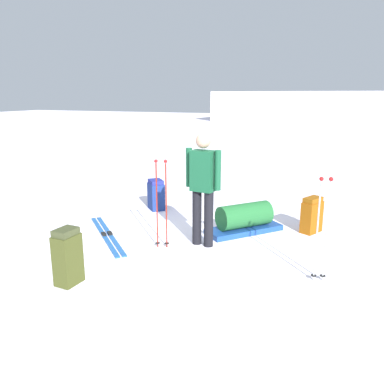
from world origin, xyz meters
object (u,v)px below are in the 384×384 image
object	(u,v)px
backpack_large_dark	(156,195)
ski_poles_planted_near	(322,224)
backpack_small_spare	(68,257)
backpack_bright	(312,215)
ski_poles_planted_far	(161,200)
ski_pair_near	(107,235)
skier_standing	(203,184)
gear_sled	(244,219)

from	to	relation	value
backpack_large_dark	ski_poles_planted_near	size ratio (longest dim) A/B	0.46
backpack_large_dark	backpack_small_spare	world-z (taller)	backpack_small_spare
backpack_bright	ski_poles_planted_near	world-z (taller)	ski_poles_planted_near
ski_poles_planted_near	ski_poles_planted_far	size ratio (longest dim) A/B	0.98
ski_pair_near	backpack_large_dark	size ratio (longest dim) A/B	2.50
backpack_small_spare	ski_poles_planted_far	distance (m)	1.62
backpack_small_spare	backpack_large_dark	bearing A→B (deg)	97.72
skier_standing	backpack_large_dark	xyz separation A→B (m)	(-1.51, 1.45, -0.66)
gear_sled	ski_poles_planted_near	bearing A→B (deg)	-46.72
ski_pair_near	ski_poles_planted_near	distance (m)	3.42
backpack_large_dark	ski_poles_planted_near	bearing A→B (deg)	-31.96
ski_pair_near	backpack_bright	world-z (taller)	backpack_bright
ski_pair_near	backpack_small_spare	world-z (taller)	backpack_small_spare
skier_standing	ski_poles_planted_far	distance (m)	0.65
skier_standing	ski_pair_near	bearing A→B (deg)	-172.67
backpack_large_dark	gear_sled	bearing A→B (deg)	-18.58
backpack_large_dark	ski_pair_near	bearing A→B (deg)	-92.50
backpack_large_dark	backpack_bright	xyz separation A→B (m)	(3.00, -0.25, -0.00)
backpack_bright	backpack_large_dark	bearing A→B (deg)	175.26
backpack_small_spare	gear_sled	distance (m)	2.99
skier_standing	ski_pair_near	size ratio (longest dim) A/B	1.13
backpack_small_spare	ski_poles_planted_far	bearing A→B (deg)	69.74
ski_poles_planted_far	gear_sled	distance (m)	1.56
gear_sled	ski_poles_planted_far	bearing A→B (deg)	-131.81
ski_poles_planted_far	gear_sled	size ratio (longest dim) A/B	1.06
skier_standing	backpack_large_dark	world-z (taller)	skier_standing
backpack_bright	backpack_small_spare	bearing A→B (deg)	-130.73
backpack_bright	skier_standing	bearing A→B (deg)	-141.17
skier_standing	gear_sled	bearing A→B (deg)	60.38
ski_poles_planted_far	backpack_large_dark	bearing A→B (deg)	119.18
skier_standing	backpack_bright	size ratio (longest dim) A/B	2.84
skier_standing	backpack_small_spare	world-z (taller)	skier_standing
backpack_large_dark	ski_poles_planted_near	distance (m)	3.85
backpack_small_spare	backpack_bright	bearing A→B (deg)	49.27
ski_poles_planted_far	gear_sled	xyz separation A→B (m)	(0.98, 1.10, -0.51)
ski_pair_near	backpack_large_dark	world-z (taller)	backpack_large_dark
skier_standing	backpack_bright	xyz separation A→B (m)	(1.49, 1.20, -0.66)
backpack_bright	gear_sled	world-z (taller)	backpack_bright
backpack_bright	backpack_small_spare	xyz separation A→B (m)	(-2.56, -2.98, 0.05)
backpack_small_spare	gear_sled	xyz separation A→B (m)	(1.52, 2.57, -0.12)
ski_poles_planted_near	gear_sled	size ratio (longest dim) A/B	1.04
skier_standing	gear_sled	world-z (taller)	skier_standing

